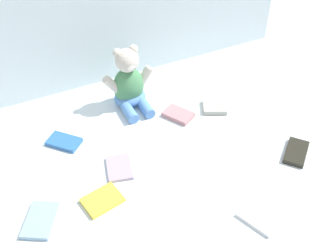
% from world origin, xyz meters
% --- Properties ---
extents(ground_plane, '(3.20, 3.20, 0.00)m').
position_xyz_m(ground_plane, '(0.00, 0.00, 0.00)').
color(ground_plane, silver).
extents(backdrop_drape, '(1.61, 0.03, 0.66)m').
position_xyz_m(backdrop_drape, '(0.00, 0.42, 0.33)').
color(backdrop_drape, silver).
rests_on(backdrop_drape, ground_plane).
extents(teddy_bear, '(0.22, 0.19, 0.26)m').
position_xyz_m(teddy_bear, '(-0.04, 0.20, 0.10)').
color(teddy_bear, '#4C8C59').
rests_on(teddy_bear, ground_plane).
extents(book_case_0, '(0.11, 0.14, 0.01)m').
position_xyz_m(book_case_0, '(-0.22, -0.13, 0.01)').
color(book_case_0, '#A694AC').
rests_on(book_case_0, ground_plane).
extents(book_case_1, '(0.14, 0.16, 0.02)m').
position_xyz_m(book_case_1, '(-0.52, -0.23, 0.01)').
color(book_case_1, '#8AB2CC').
rests_on(book_case_1, ground_plane).
extents(book_case_2, '(0.12, 0.14, 0.02)m').
position_xyz_m(book_case_2, '(0.10, 0.04, 0.01)').
color(book_case_2, '#B67B80').
rests_on(book_case_2, ground_plane).
extents(book_case_3, '(0.14, 0.14, 0.02)m').
position_xyz_m(book_case_3, '(-0.36, 0.09, 0.01)').
color(book_case_3, '#2C64A8').
rests_on(book_case_3, ground_plane).
extents(book_case_4, '(0.15, 0.14, 0.02)m').
position_xyz_m(book_case_4, '(0.39, -0.35, 0.01)').
color(book_case_4, black).
rests_on(book_case_4, ground_plane).
extents(book_case_5, '(0.13, 0.15, 0.01)m').
position_xyz_m(book_case_5, '(0.11, -0.52, 0.01)').
color(book_case_5, white).
rests_on(book_case_5, ground_plane).
extents(book_case_6, '(0.14, 0.11, 0.01)m').
position_xyz_m(book_case_6, '(-0.32, -0.24, 0.01)').
color(book_case_6, yellow).
rests_on(book_case_6, ground_plane).
extents(book_case_7, '(0.13, 0.13, 0.02)m').
position_xyz_m(book_case_7, '(0.26, 0.01, 0.01)').
color(book_case_7, '#A2A499').
rests_on(book_case_7, ground_plane).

